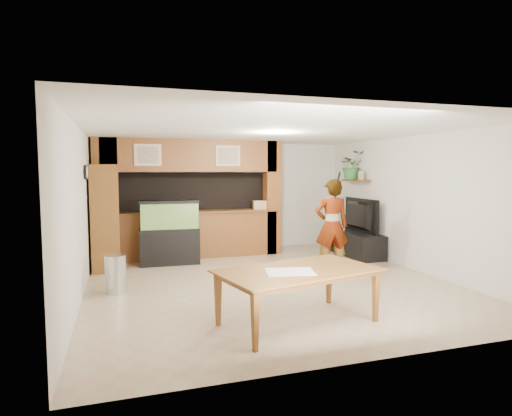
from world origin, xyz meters
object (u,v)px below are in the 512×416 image
object	(u,v)px
pantry_cabinet	(105,218)
aquarium	(170,233)
television	(356,215)
person	(332,226)
dining_table	(300,297)

from	to	relation	value
pantry_cabinet	aquarium	world-z (taller)	pantry_cabinet
pantry_cabinet	television	size ratio (longest dim) A/B	1.54
aquarium	television	bearing A→B (deg)	-2.81
television	person	xyz separation A→B (m)	(-1.24, -1.22, -0.04)
pantry_cabinet	dining_table	bearing A→B (deg)	-58.65
television	aquarium	bearing A→B (deg)	85.33
aquarium	person	xyz separation A→B (m)	(2.87, -1.59, 0.24)
person	pantry_cabinet	bearing A→B (deg)	-9.26
pantry_cabinet	person	distance (m)	4.37
aquarium	dining_table	xyz separation A→B (m)	(1.16, -4.03, -0.30)
aquarium	dining_table	distance (m)	4.20
person	television	bearing A→B (deg)	-125.01
aquarium	person	bearing A→B (deg)	-26.57
person	dining_table	bearing A→B (deg)	65.55
aquarium	television	distance (m)	4.14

